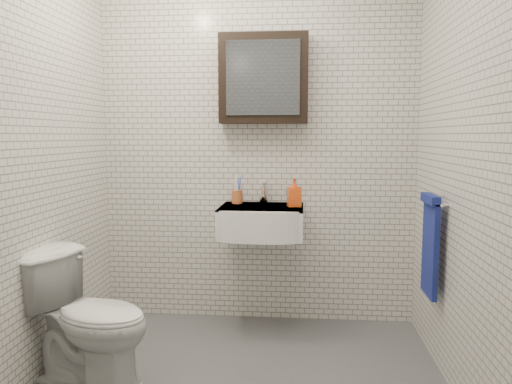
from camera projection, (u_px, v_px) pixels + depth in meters
The scene contains 9 objects.
ground at pixel (240, 384), 2.65m from camera, with size 2.20×2.00×0.01m, color #4F5257.
room_shell at pixel (239, 106), 2.49m from camera, with size 2.22×2.02×2.51m.
washbasin at pixel (261, 221), 3.29m from camera, with size 0.55×0.50×0.20m.
faucet at pixel (263, 194), 3.46m from camera, with size 0.06×0.20×0.15m.
mirror_cabinet at pixel (264, 79), 3.37m from camera, with size 0.60×0.15×0.60m.
towel_rail at pixel (430, 241), 2.82m from camera, with size 0.09×0.30×0.58m.
toothbrush_cup at pixel (237, 196), 3.46m from camera, with size 0.08×0.08×0.20m.
soap_bottle at pixel (294, 192), 3.30m from camera, with size 0.08×0.09×0.19m, color #E95518.
toilet at pixel (89, 318), 2.63m from camera, with size 0.40×0.70×0.71m, color white.
Camera 1 is at (0.32, -2.50, 1.32)m, focal length 35.00 mm.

